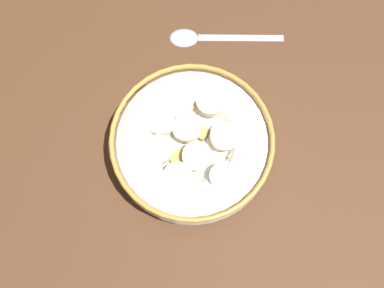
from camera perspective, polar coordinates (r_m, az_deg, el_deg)
name	(u,v)px	position (r cm, az deg, el deg)	size (l,w,h in cm)	color
ground_plane	(192,153)	(56.34, 0.00, -1.20)	(115.28, 115.28, 2.00)	#472B19
cereal_bowl	(192,144)	(52.56, -0.03, -0.03)	(19.74, 19.74, 5.61)	silver
spoon	(202,37)	(61.82, 1.32, 14.07)	(7.28, 15.78, 0.80)	#A5A5AD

